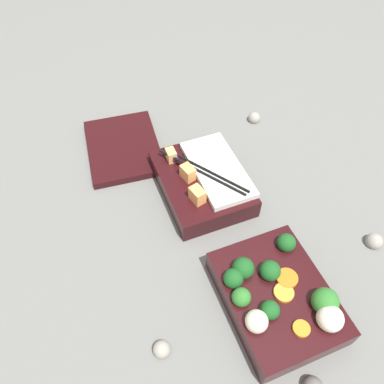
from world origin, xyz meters
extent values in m
plane|color=slate|center=(0.00, 0.00, 0.00)|extent=(3.00, 3.00, 0.00)
cube|color=black|center=(-0.13, -0.01, 0.02)|extent=(0.20, 0.15, 0.04)
sphere|color=#2D7028|center=(-0.17, -0.06, 0.05)|extent=(0.04, 0.04, 0.04)
sphere|color=#19511E|center=(-0.09, 0.04, 0.05)|extent=(0.03, 0.03, 0.03)
sphere|color=#19511E|center=(-0.10, -0.01, 0.05)|extent=(0.03, 0.03, 0.03)
sphere|color=#19511E|center=(-0.15, 0.02, 0.05)|extent=(0.03, 0.03, 0.03)
sphere|color=#19511E|center=(-0.08, 0.02, 0.05)|extent=(0.03, 0.03, 0.03)
sphere|color=#19511E|center=(-0.06, -0.06, 0.05)|extent=(0.03, 0.03, 0.03)
sphere|color=#2D7028|center=(-0.12, 0.05, 0.05)|extent=(0.03, 0.03, 0.03)
cylinder|color=orange|center=(-0.11, -0.03, 0.05)|extent=(0.05, 0.05, 0.01)
cylinder|color=orange|center=(-0.19, -0.01, 0.04)|extent=(0.03, 0.03, 0.01)
cylinder|color=orange|center=(-0.13, -0.02, 0.04)|extent=(0.04, 0.04, 0.01)
sphere|color=beige|center=(-0.19, -0.06, 0.05)|extent=(0.04, 0.04, 0.04)
sphere|color=beige|center=(-0.16, 0.04, 0.05)|extent=(0.03, 0.03, 0.03)
cube|color=black|center=(0.13, 0.01, 0.02)|extent=(0.20, 0.15, 0.04)
cube|color=white|center=(0.13, -0.03, 0.05)|extent=(0.18, 0.09, 0.01)
cube|color=#F4A356|center=(0.08, 0.04, 0.06)|extent=(0.03, 0.03, 0.03)
cube|color=#F4A356|center=(0.14, 0.03, 0.06)|extent=(0.03, 0.03, 0.03)
cube|color=#EAB266|center=(0.19, 0.05, 0.05)|extent=(0.02, 0.02, 0.02)
sphere|color=#4C1E4C|center=(0.19, 0.04, 0.05)|extent=(0.02, 0.02, 0.02)
cylinder|color=black|center=(0.13, 0.00, 0.06)|extent=(0.17, 0.11, 0.01)
cylinder|color=black|center=(0.13, 0.01, 0.06)|extent=(0.17, 0.11, 0.01)
cube|color=black|center=(0.30, 0.12, 0.01)|extent=(0.21, 0.17, 0.02)
sphere|color=gray|center=(0.28, -0.19, 0.01)|extent=(0.03, 0.03, 0.03)
sphere|color=gray|center=(-0.09, -0.23, 0.01)|extent=(0.03, 0.03, 0.03)
sphere|color=gray|center=(-0.13, 0.18, 0.01)|extent=(0.03, 0.03, 0.03)
camera|label=1|loc=(-0.30, 0.20, 0.57)|focal=35.00mm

